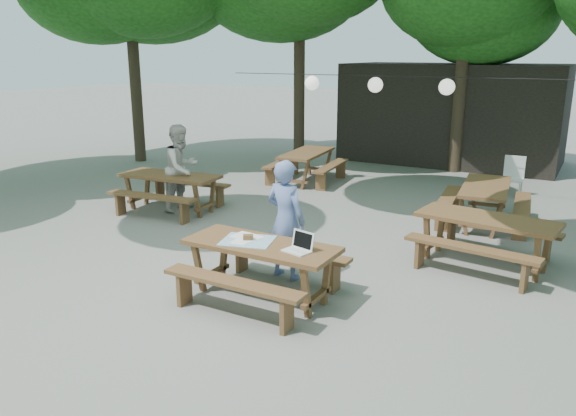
# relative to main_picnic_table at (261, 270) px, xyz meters

# --- Properties ---
(ground) EXTENTS (80.00, 80.00, 0.00)m
(ground) POSITION_rel_main_picnic_table_xyz_m (-0.80, 0.45, -0.39)
(ground) COLOR slate
(ground) RESTS_ON ground
(pavilion) EXTENTS (6.00, 3.00, 2.80)m
(pavilion) POSITION_rel_main_picnic_table_xyz_m (-0.30, 10.95, 1.01)
(pavilion) COLOR black
(pavilion) RESTS_ON ground
(main_picnic_table) EXTENTS (2.00, 1.58, 0.75)m
(main_picnic_table) POSITION_rel_main_picnic_table_xyz_m (0.00, 0.00, 0.00)
(main_picnic_table) COLOR brown
(main_picnic_table) RESTS_ON ground
(picnic_table_nw) EXTENTS (2.07, 1.77, 0.75)m
(picnic_table_nw) POSITION_rel_main_picnic_table_xyz_m (-3.83, 2.66, 0.00)
(picnic_table_nw) COLOR brown
(picnic_table_nw) RESTS_ON ground
(picnic_table_ne) EXTENTS (2.08, 1.80, 0.75)m
(picnic_table_ne) POSITION_rel_main_picnic_table_xyz_m (2.29, 2.64, 0.00)
(picnic_table_ne) COLOR brown
(picnic_table_ne) RESTS_ON ground
(picnic_table_far_w) EXTENTS (1.78, 2.08, 0.75)m
(picnic_table_far_w) POSITION_rel_main_picnic_table_xyz_m (-2.68, 6.35, 0.00)
(picnic_table_far_w) COLOR brown
(picnic_table_far_w) RESTS_ON ground
(picnic_table_far_e) EXTENTS (1.78, 2.08, 0.75)m
(picnic_table_far_e) POSITION_rel_main_picnic_table_xyz_m (1.86, 4.81, 0.00)
(picnic_table_far_e) COLOR brown
(picnic_table_far_e) RESTS_ON ground
(woman) EXTENTS (0.67, 0.49, 1.70)m
(woman) POSITION_rel_main_picnic_table_xyz_m (-0.08, 0.78, 0.46)
(woman) COLOR #657AB8
(woman) RESTS_ON ground
(second_person) EXTENTS (0.70, 0.88, 1.74)m
(second_person) POSITION_rel_main_picnic_table_xyz_m (-3.66, 2.83, 0.48)
(second_person) COLOR beige
(second_person) RESTS_ON ground
(plastic_chair) EXTENTS (0.44, 0.44, 0.90)m
(plastic_chair) POSITION_rel_main_picnic_table_xyz_m (1.99, 7.24, -0.13)
(plastic_chair) COLOR silver
(plastic_chair) RESTS_ON ground
(laptop) EXTENTS (0.38, 0.33, 0.24)m
(laptop) POSITION_rel_main_picnic_table_xyz_m (0.56, -0.00, 0.42)
(laptop) COLOR white
(laptop) RESTS_ON main_picnic_table
(tabletop_clutter) EXTENTS (0.77, 0.70, 0.08)m
(tabletop_clutter) POSITION_rel_main_picnic_table_xyz_m (-0.21, 0.01, 0.37)
(tabletop_clutter) COLOR teal
(tabletop_clutter) RESTS_ON main_picnic_table
(paper_lanterns) EXTENTS (9.00, 0.34, 0.38)m
(paper_lanterns) POSITION_rel_main_picnic_table_xyz_m (-0.98, 6.45, 2.02)
(paper_lanterns) COLOR black
(paper_lanterns) RESTS_ON ground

